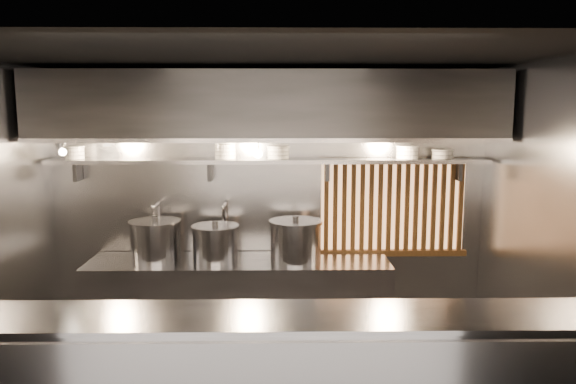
{
  "coord_description": "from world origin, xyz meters",
  "views": [
    {
      "loc": [
        0.11,
        -4.31,
        2.42
      ],
      "look_at": [
        0.19,
        0.55,
        1.68
      ],
      "focal_mm": 35.0,
      "sensor_mm": 36.0,
      "label": 1
    }
  ],
  "objects_px": {
    "heat_lamp": "(60,146)",
    "stock_pot_right": "(296,241)",
    "stock_pot_left": "(155,240)",
    "pendant_bulb": "(258,154)",
    "stock_pot_mid": "(215,243)"
  },
  "relations": [
    {
      "from": "heat_lamp",
      "to": "pendant_bulb",
      "type": "relative_size",
      "value": 1.87
    },
    {
      "from": "heat_lamp",
      "to": "stock_pot_right",
      "type": "relative_size",
      "value": 0.54
    },
    {
      "from": "heat_lamp",
      "to": "stock_pot_left",
      "type": "bearing_deg",
      "value": 22.07
    },
    {
      "from": "stock_pot_left",
      "to": "stock_pot_right",
      "type": "relative_size",
      "value": 0.96
    },
    {
      "from": "pendant_bulb",
      "to": "stock_pot_right",
      "type": "height_order",
      "value": "pendant_bulb"
    },
    {
      "from": "heat_lamp",
      "to": "pendant_bulb",
      "type": "bearing_deg",
      "value": 11.0
    },
    {
      "from": "pendant_bulb",
      "to": "stock_pot_left",
      "type": "distance_m",
      "value": 1.34
    },
    {
      "from": "stock_pot_mid",
      "to": "stock_pot_right",
      "type": "xyz_separation_m",
      "value": [
        0.8,
        -0.03,
        0.03
      ]
    },
    {
      "from": "pendant_bulb",
      "to": "stock_pot_left",
      "type": "height_order",
      "value": "pendant_bulb"
    },
    {
      "from": "heat_lamp",
      "to": "stock_pot_left",
      "type": "distance_m",
      "value": 1.27
    },
    {
      "from": "heat_lamp",
      "to": "pendant_bulb",
      "type": "height_order",
      "value": "heat_lamp"
    },
    {
      "from": "stock_pot_left",
      "to": "stock_pot_right",
      "type": "distance_m",
      "value": 1.4
    },
    {
      "from": "stock_pot_right",
      "to": "stock_pot_mid",
      "type": "bearing_deg",
      "value": 177.66
    },
    {
      "from": "pendant_bulb",
      "to": "heat_lamp",
      "type": "bearing_deg",
      "value": -169.0
    },
    {
      "from": "stock_pot_mid",
      "to": "pendant_bulb",
      "type": "bearing_deg",
      "value": 8.67
    }
  ]
}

